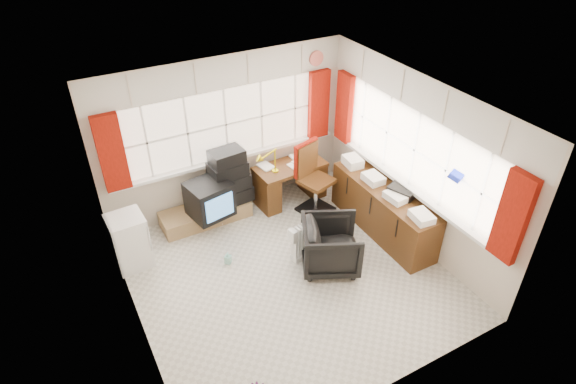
# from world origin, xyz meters

# --- Properties ---
(ground) EXTENTS (4.00, 4.00, 0.00)m
(ground) POSITION_xyz_m (0.00, 0.00, 0.00)
(ground) COLOR beige
(ground) RESTS_ON ground
(room_walls) EXTENTS (4.00, 4.00, 4.00)m
(room_walls) POSITION_xyz_m (0.00, 0.00, 1.50)
(room_walls) COLOR beige
(room_walls) RESTS_ON ground
(window_back) EXTENTS (3.70, 0.12, 3.60)m
(window_back) POSITION_xyz_m (0.00, 1.94, 0.95)
(window_back) COLOR beige
(window_back) RESTS_ON room_walls
(window_right) EXTENTS (0.12, 3.70, 3.60)m
(window_right) POSITION_xyz_m (1.94, 0.00, 0.95)
(window_right) COLOR beige
(window_right) RESTS_ON room_walls
(curtains) EXTENTS (3.83, 3.83, 1.15)m
(curtains) POSITION_xyz_m (0.92, 0.93, 1.46)
(curtains) COLOR #981408
(curtains) RESTS_ON room_walls
(overhead_cabinets) EXTENTS (3.98, 3.98, 0.48)m
(overhead_cabinets) POSITION_xyz_m (0.98, 0.98, 2.25)
(overhead_cabinets) COLOR beige
(overhead_cabinets) RESTS_ON room_walls
(desk) EXTENTS (1.19, 0.63, 0.70)m
(desk) POSITION_xyz_m (0.90, 1.60, 0.37)
(desk) COLOR #5A3415
(desk) RESTS_ON ground
(desk_lamp) EXTENTS (0.18, 0.17, 0.43)m
(desk_lamp) POSITION_xyz_m (0.61, 1.55, 0.96)
(desk_lamp) COLOR yellow
(desk_lamp) RESTS_ON desk
(task_chair) EXTENTS (0.61, 0.63, 1.18)m
(task_chair) POSITION_xyz_m (1.08, 1.24, 0.62)
(task_chair) COLOR black
(task_chair) RESTS_ON ground
(office_chair) EXTENTS (1.05, 1.04, 0.72)m
(office_chair) POSITION_xyz_m (0.62, -0.09, 0.36)
(office_chair) COLOR black
(office_chair) RESTS_ON ground
(radiator) EXTENTS (0.40, 0.21, 0.57)m
(radiator) POSITION_xyz_m (0.38, 0.26, 0.23)
(radiator) COLOR white
(radiator) RESTS_ON ground
(credenza) EXTENTS (0.50, 2.00, 0.85)m
(credenza) POSITION_xyz_m (1.73, 0.20, 0.39)
(credenza) COLOR #5A3415
(credenza) RESTS_ON ground
(file_tray) EXTENTS (0.42, 0.46, 0.13)m
(file_tray) POSITION_xyz_m (1.87, -0.01, 0.81)
(file_tray) COLOR black
(file_tray) RESTS_ON credenza
(tv_bench) EXTENTS (1.40, 0.50, 0.25)m
(tv_bench) POSITION_xyz_m (-0.55, 1.72, 0.12)
(tv_bench) COLOR #A57D52
(tv_bench) RESTS_ON ground
(crt_tv) EXTENTS (0.69, 0.66, 0.55)m
(crt_tv) POSITION_xyz_m (-0.52, 1.53, 0.52)
(crt_tv) COLOR black
(crt_tv) RESTS_ON tv_bench
(hifi_stack) EXTENTS (0.70, 0.48, 0.91)m
(hifi_stack) POSITION_xyz_m (-0.13, 1.71, 0.66)
(hifi_stack) COLOR black
(hifi_stack) RESTS_ON tv_bench
(mini_fridge) EXTENTS (0.49, 0.49, 0.81)m
(mini_fridge) POSITION_xyz_m (-1.80, 1.29, 0.40)
(mini_fridge) COLOR white
(mini_fridge) RESTS_ON ground
(spray_bottle_a) EXTENTS (0.13, 0.13, 0.32)m
(spray_bottle_a) POSITION_xyz_m (-0.38, 1.53, 0.16)
(spray_bottle_a) COLOR white
(spray_bottle_a) RESTS_ON ground
(spray_bottle_b) EXTENTS (0.12, 0.12, 0.19)m
(spray_bottle_b) POSITION_xyz_m (-0.63, 0.64, 0.09)
(spray_bottle_b) COLOR #93DBCA
(spray_bottle_b) RESTS_ON ground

